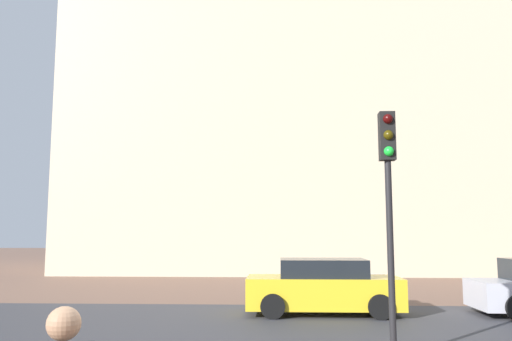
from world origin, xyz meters
TOP-DOWN VIEW (x-y plane):
  - ground_plane at (0.00, 10.00)m, footprint 120.00×120.00m
  - street_asphalt_strip at (0.00, 8.80)m, footprint 120.00×6.10m
  - landmark_building at (3.23, 28.50)m, footprint 29.47×14.14m
  - car_yellow at (1.53, 10.14)m, footprint 4.17×1.98m
  - traffic_light_pole at (2.33, 5.13)m, footprint 0.28×0.34m

SIDE VIEW (x-z plane):
  - ground_plane at x=0.00m, z-range 0.00..0.00m
  - street_asphalt_strip at x=0.00m, z-range 0.00..0.00m
  - car_yellow at x=1.53m, z-range -0.03..1.46m
  - traffic_light_pole at x=2.33m, z-range 0.89..5.31m
  - landmark_building at x=3.23m, z-range -8.61..30.02m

